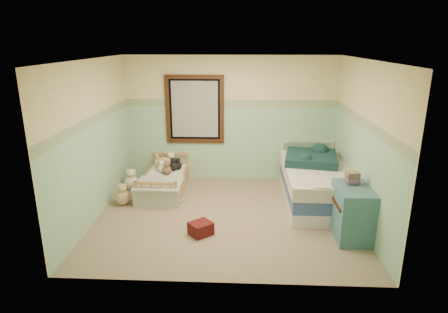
{
  "coord_description": "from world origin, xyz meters",
  "views": [
    {
      "loc": [
        0.24,
        -5.72,
        2.78
      ],
      "look_at": [
        -0.05,
        0.35,
        0.92
      ],
      "focal_mm": 30.67,
      "sensor_mm": 36.0,
      "label": 1
    }
  ],
  "objects_px": {
    "toddler_bed_frame": "(165,186)",
    "floor_book": "(177,200)",
    "dresser": "(352,212)",
    "twin_bed_frame": "(314,196)",
    "red_pillow": "(201,228)",
    "plush_floor_cream": "(132,182)",
    "plush_floor_tan": "(123,198)"
  },
  "relations": [
    {
      "from": "plush_floor_cream",
      "to": "floor_book",
      "type": "relative_size",
      "value": 1.13
    },
    {
      "from": "twin_bed_frame",
      "to": "red_pillow",
      "type": "bearing_deg",
      "value": -145.85
    },
    {
      "from": "twin_bed_frame",
      "to": "plush_floor_cream",
      "type": "bearing_deg",
      "value": 172.73
    },
    {
      "from": "toddler_bed_frame",
      "to": "plush_floor_tan",
      "type": "bearing_deg",
      "value": -132.06
    },
    {
      "from": "plush_floor_cream",
      "to": "twin_bed_frame",
      "type": "relative_size",
      "value": 0.13
    },
    {
      "from": "toddler_bed_frame",
      "to": "floor_book",
      "type": "relative_size",
      "value": 6.09
    },
    {
      "from": "plush_floor_cream",
      "to": "red_pillow",
      "type": "distance_m",
      "value": 2.3
    },
    {
      "from": "toddler_bed_frame",
      "to": "floor_book",
      "type": "bearing_deg",
      "value": -55.81
    },
    {
      "from": "twin_bed_frame",
      "to": "floor_book",
      "type": "relative_size",
      "value": 8.54
    },
    {
      "from": "plush_floor_cream",
      "to": "floor_book",
      "type": "bearing_deg",
      "value": -27.99
    },
    {
      "from": "plush_floor_cream",
      "to": "twin_bed_frame",
      "type": "height_order",
      "value": "plush_floor_cream"
    },
    {
      "from": "plush_floor_cream",
      "to": "dresser",
      "type": "relative_size",
      "value": 0.36
    },
    {
      "from": "twin_bed_frame",
      "to": "dresser",
      "type": "relative_size",
      "value": 2.72
    },
    {
      "from": "toddler_bed_frame",
      "to": "dresser",
      "type": "height_order",
      "value": "dresser"
    },
    {
      "from": "floor_book",
      "to": "red_pillow",
      "type": "bearing_deg",
      "value": -53.73
    },
    {
      "from": "dresser",
      "to": "floor_book",
      "type": "distance_m",
      "value": 3.01
    },
    {
      "from": "plush_floor_cream",
      "to": "twin_bed_frame",
      "type": "distance_m",
      "value": 3.45
    },
    {
      "from": "plush_floor_cream",
      "to": "dresser",
      "type": "height_order",
      "value": "dresser"
    },
    {
      "from": "plush_floor_tan",
      "to": "red_pillow",
      "type": "height_order",
      "value": "plush_floor_tan"
    },
    {
      "from": "plush_floor_tan",
      "to": "red_pillow",
      "type": "distance_m",
      "value": 1.79
    },
    {
      "from": "toddler_bed_frame",
      "to": "red_pillow",
      "type": "distance_m",
      "value": 1.9
    },
    {
      "from": "floor_book",
      "to": "plush_floor_tan",
      "type": "bearing_deg",
      "value": -156.07
    },
    {
      "from": "floor_book",
      "to": "toddler_bed_frame",
      "type": "bearing_deg",
      "value": 135.97
    },
    {
      "from": "plush_floor_tan",
      "to": "red_pillow",
      "type": "relative_size",
      "value": 0.85
    },
    {
      "from": "plush_floor_tan",
      "to": "floor_book",
      "type": "distance_m",
      "value": 0.96
    },
    {
      "from": "plush_floor_cream",
      "to": "toddler_bed_frame",
      "type": "bearing_deg",
      "value": -3.6
    },
    {
      "from": "plush_floor_tan",
      "to": "dresser",
      "type": "relative_size",
      "value": 0.34
    },
    {
      "from": "twin_bed_frame",
      "to": "floor_book",
      "type": "distance_m",
      "value": 2.45
    },
    {
      "from": "twin_bed_frame",
      "to": "floor_book",
      "type": "xyz_separation_m",
      "value": [
        -2.45,
        -0.08,
        -0.1
      ]
    },
    {
      "from": "dresser",
      "to": "twin_bed_frame",
      "type": "bearing_deg",
      "value": 103.58
    },
    {
      "from": "toddler_bed_frame",
      "to": "floor_book",
      "type": "height_order",
      "value": "toddler_bed_frame"
    },
    {
      "from": "toddler_bed_frame",
      "to": "twin_bed_frame",
      "type": "relative_size",
      "value": 0.71
    }
  ]
}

